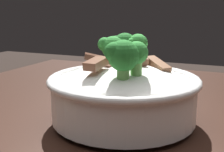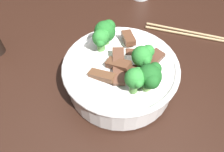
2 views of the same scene
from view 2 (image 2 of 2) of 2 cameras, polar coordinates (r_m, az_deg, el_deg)
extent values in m
cube|color=black|center=(0.55, -6.49, 1.94)|extent=(1.13, 1.08, 0.04)
cube|color=black|center=(1.27, 12.83, 10.54)|extent=(0.07, 0.07, 0.73)
cylinder|color=white|center=(0.49, 2.15, -2.38)|extent=(0.12, 0.12, 0.01)
cylinder|color=white|center=(0.46, 2.29, 0.31)|extent=(0.23, 0.23, 0.06)
torus|color=white|center=(0.43, 2.42, 2.99)|extent=(0.25, 0.25, 0.01)
ellipsoid|color=white|center=(0.44, 2.38, 2.14)|extent=(0.21, 0.21, 0.07)
cube|color=#563323|center=(0.39, 7.14, 1.40)|extent=(0.03, 0.06, 0.01)
cube|color=brown|center=(0.39, -2.75, 0.11)|extent=(0.05, 0.05, 0.02)
cube|color=#563323|center=(0.43, 6.79, 6.29)|extent=(0.03, 0.05, 0.01)
cube|color=#563323|center=(0.39, 1.82, 2.80)|extent=(0.08, 0.04, 0.03)
cube|color=brown|center=(0.39, 1.76, 3.28)|extent=(0.05, 0.05, 0.02)
cube|color=#563323|center=(0.41, 10.77, 4.15)|extent=(0.05, 0.06, 0.02)
cube|color=brown|center=(0.45, 4.51, 10.41)|extent=(0.05, 0.02, 0.02)
cylinder|color=#5B9947|center=(0.37, 5.99, -2.97)|extent=(0.01, 0.01, 0.03)
sphere|color=green|center=(0.35, 6.32, -0.61)|extent=(0.04, 0.04, 0.04)
sphere|color=green|center=(0.34, 7.15, -1.93)|extent=(0.02, 0.02, 0.02)
sphere|color=green|center=(0.35, 7.16, 1.02)|extent=(0.02, 0.02, 0.02)
cylinder|color=#5B9947|center=(0.43, -3.01, 8.02)|extent=(0.02, 0.02, 0.03)
sphere|color=#2D8433|center=(0.42, -3.15, 10.42)|extent=(0.03, 0.03, 0.03)
sphere|color=#2D8433|center=(0.41, -3.17, 9.13)|extent=(0.02, 0.02, 0.02)
sphere|color=#2D8433|center=(0.42, -2.06, 11.08)|extent=(0.02, 0.02, 0.02)
cylinder|color=#5B9947|center=(0.45, -1.90, 9.66)|extent=(0.02, 0.02, 0.02)
sphere|color=#237028|center=(0.43, -1.99, 12.09)|extent=(0.04, 0.04, 0.04)
sphere|color=#237028|center=(0.42, -2.25, 11.01)|extent=(0.02, 0.02, 0.02)
sphere|color=#237028|center=(0.44, -0.92, 13.43)|extent=(0.03, 0.03, 0.03)
cylinder|color=#5B9947|center=(0.40, 7.82, 3.12)|extent=(0.01, 0.01, 0.02)
sphere|color=#2D8433|center=(0.39, 8.19, 5.43)|extent=(0.04, 0.04, 0.04)
sphere|color=#2D8433|center=(0.38, 9.34, 4.31)|extent=(0.02, 0.02, 0.02)
sphere|color=#2D8433|center=(0.39, 9.87, 6.76)|extent=(0.02, 0.02, 0.02)
cylinder|color=#7AB256|center=(0.38, 9.62, -2.40)|extent=(0.02, 0.02, 0.02)
sphere|color=#1E6023|center=(0.36, 10.12, -0.10)|extent=(0.04, 0.04, 0.04)
sphere|color=#1E6023|center=(0.35, 10.85, -1.42)|extent=(0.03, 0.03, 0.03)
sphere|color=#1E6023|center=(0.36, 11.70, 1.96)|extent=(0.02, 0.02, 0.02)
cylinder|color=tan|center=(0.65, 19.54, 10.76)|extent=(0.12, 0.21, 0.01)
cylinder|color=tan|center=(0.66, 19.63, 11.51)|extent=(0.13, 0.20, 0.01)
camera|label=1|loc=(0.73, -22.24, 31.20)|focal=45.96mm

